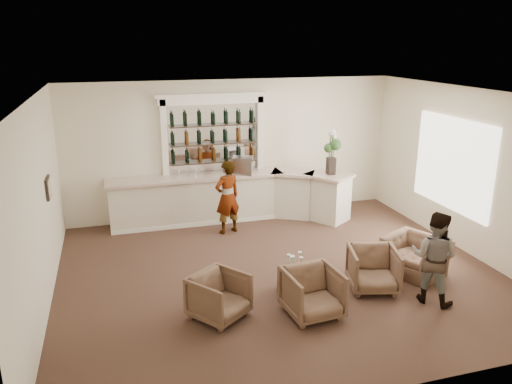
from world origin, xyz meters
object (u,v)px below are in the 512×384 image
guest (434,257)px  armchair_left (219,296)px  bar_counter (232,197)px  cocktail_table (296,279)px  flower_vase (332,149)px  armchair_far (416,256)px  sommelier (227,197)px  espresso_machine (243,166)px  armchair_center (313,293)px  armchair_right (373,269)px

guest → armchair_left: size_ratio=1.97×
bar_counter → cocktail_table: size_ratio=9.00×
bar_counter → flower_vase: bearing=-15.6°
bar_counter → cocktail_table: bearing=-87.1°
armchair_far → flower_vase: 3.42m
sommelier → armchair_far: (2.88, -2.98, -0.49)m
armchair_far → flower_vase: (-0.35, 3.10, 1.40)m
espresso_machine → flower_vase: bearing=4.9°
armchair_center → armchair_right: (1.34, 0.50, -0.01)m
sommelier → armchair_center: 3.88m
armchair_left → armchair_far: size_ratio=0.76×
bar_counter → armchair_center: bearing=-87.7°
armchair_right → espresso_machine: size_ratio=1.77×
cocktail_table → armchair_left: armchair_left is taller
armchair_left → armchair_right: (2.77, 0.16, 0.02)m
cocktail_table → espresso_machine: 3.93m
cocktail_table → bar_counter: bearing=92.9°
sommelier → armchair_center: bearing=78.4°
cocktail_table → sommelier: bearing=98.9°
cocktail_table → armchair_right: armchair_right is taller
bar_counter → armchair_center: 4.57m
armchair_far → armchair_left: bearing=-109.3°
armchair_center → armchair_right: armchair_center is taller
armchair_center → armchair_far: (2.41, 0.84, -0.04)m
bar_counter → armchair_right: (1.52, -4.06, -0.20)m
sommelier → espresso_machine: size_ratio=3.57×
cocktail_table → armchair_far: armchair_far is taller
flower_vase → armchair_right: bearing=-101.9°
sommelier → armchair_far: sommelier is taller
armchair_far → cocktail_table: bearing=-114.9°
armchair_right → flower_vase: bearing=93.2°
guest → armchair_right: size_ratio=1.90×
bar_counter → guest: guest is taller
guest → espresso_machine: size_ratio=3.36×
armchair_right → espresso_machine: bearing=122.5°
bar_counter → armchair_left: size_ratio=7.19×
espresso_machine → flower_vase: size_ratio=0.44×
sommelier → flower_vase: (2.53, 0.12, 0.91)m
espresso_machine → cocktail_table: bearing=-69.3°
armchair_left → armchair_far: bearing=-29.6°
guest → armchair_center: (-2.06, 0.14, -0.40)m
bar_counter → armchair_right: size_ratio=6.90×
guest → armchair_far: bearing=-58.7°
armchair_left → espresso_machine: size_ratio=1.70×
espresso_machine → armchair_left: bearing=-88.0°
sommelier → armchair_left: (-0.96, -3.48, -0.47)m
guest → espresso_machine: bearing=-16.0°
armchair_left → flower_vase: flower_vase is taller
cocktail_table → flower_vase: 4.06m
armchair_right → sommelier: bearing=133.7°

